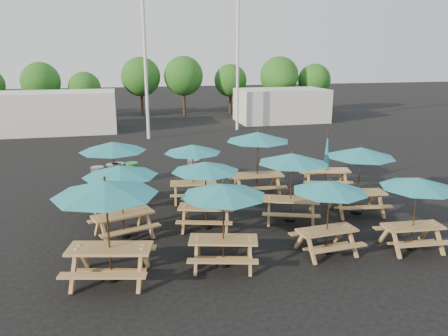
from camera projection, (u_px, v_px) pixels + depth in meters
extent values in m
plane|color=black|center=(234.00, 208.00, 15.63)|extent=(120.00, 120.00, 0.00)
cube|color=#B0804E|center=(110.00, 249.00, 10.49)|extent=(2.12, 1.22, 0.07)
cube|color=#B0804E|center=(102.00, 276.00, 9.86)|extent=(2.01, 0.73, 0.04)
cube|color=#B0804E|center=(118.00, 248.00, 11.28)|extent=(2.01, 0.73, 0.04)
cylinder|color=black|center=(112.00, 277.00, 10.68)|extent=(0.40, 0.40, 0.11)
cylinder|color=brown|center=(108.00, 231.00, 10.37)|extent=(0.05, 0.05, 2.55)
cone|color=teal|center=(105.00, 188.00, 10.10)|extent=(2.97, 2.97, 0.36)
cube|color=#B0804E|center=(123.00, 214.00, 12.98)|extent=(1.89, 1.22, 0.06)
cube|color=#B0804E|center=(131.00, 230.00, 12.52)|extent=(1.75, 0.80, 0.04)
cube|color=#B0804E|center=(116.00, 217.00, 13.58)|extent=(1.75, 0.80, 0.04)
cylinder|color=black|center=(124.00, 235.00, 13.15)|extent=(0.35, 0.35, 0.10)
cylinder|color=brown|center=(122.00, 202.00, 12.88)|extent=(0.04, 0.04, 2.26)
cone|color=teal|center=(120.00, 170.00, 12.64)|extent=(2.77, 2.77, 0.31)
cube|color=#B0804E|center=(115.00, 186.00, 15.58)|extent=(1.90, 0.76, 0.06)
cube|color=#B0804E|center=(116.00, 200.00, 15.01)|extent=(1.89, 0.29, 0.04)
cube|color=#B0804E|center=(116.00, 189.00, 16.30)|extent=(1.89, 0.29, 0.04)
cylinder|color=black|center=(117.00, 205.00, 15.76)|extent=(0.38, 0.38, 0.10)
cylinder|color=brown|center=(115.00, 174.00, 15.47)|extent=(0.05, 0.05, 2.41)
cone|color=teal|center=(113.00, 146.00, 15.21)|extent=(2.36, 2.36, 0.34)
cube|color=#B0804E|center=(223.00, 240.00, 11.23)|extent=(1.87, 1.12, 0.06)
cube|color=#B0804E|center=(223.00, 261.00, 10.68)|extent=(1.76, 0.69, 0.04)
cube|color=#B0804E|center=(224.00, 239.00, 11.93)|extent=(1.76, 0.69, 0.04)
cylinder|color=black|center=(223.00, 263.00, 11.40)|extent=(0.35, 0.35, 0.10)
cylinder|color=brown|center=(223.00, 225.00, 11.13)|extent=(0.04, 0.04, 2.24)
cone|color=teal|center=(223.00, 190.00, 10.89)|extent=(2.66, 2.66, 0.31)
cube|color=#B0804E|center=(206.00, 207.00, 13.67)|extent=(1.83, 1.13, 0.06)
cube|color=#B0804E|center=(204.00, 223.00, 13.14)|extent=(1.71, 0.72, 0.04)
cube|color=#B0804E|center=(208.00, 208.00, 14.35)|extent=(1.71, 0.72, 0.04)
cylinder|color=black|center=(206.00, 226.00, 13.84)|extent=(0.34, 0.34, 0.10)
cylinder|color=brown|center=(206.00, 195.00, 13.57)|extent=(0.04, 0.04, 2.19)
cone|color=teal|center=(205.00, 166.00, 13.34)|extent=(2.64, 2.64, 0.30)
cube|color=#B0804E|center=(193.00, 183.00, 16.22)|extent=(1.78, 0.91, 0.06)
cube|color=#B0804E|center=(194.00, 195.00, 15.69)|extent=(1.72, 0.48, 0.04)
cube|color=#B0804E|center=(193.00, 185.00, 16.89)|extent=(1.72, 0.48, 0.04)
cylinder|color=black|center=(194.00, 200.00, 16.39)|extent=(0.34, 0.34, 0.09)
cylinder|color=brown|center=(193.00, 173.00, 16.12)|extent=(0.04, 0.04, 2.18)
cone|color=teal|center=(193.00, 149.00, 15.89)|extent=(2.39, 2.39, 0.30)
cube|color=#B0804E|center=(327.00, 230.00, 11.96)|extent=(1.69, 0.77, 0.05)
cube|color=#B0804E|center=(338.00, 248.00, 11.48)|extent=(1.65, 0.36, 0.04)
cube|color=#B0804E|center=(315.00, 231.00, 12.58)|extent=(1.65, 0.36, 0.04)
cylinder|color=black|center=(326.00, 251.00, 12.12)|extent=(0.33, 0.33, 0.09)
cylinder|color=brown|center=(328.00, 217.00, 11.86)|extent=(0.04, 0.04, 2.09)
cone|color=teal|center=(330.00, 186.00, 11.64)|extent=(2.19, 2.19, 0.29)
cube|color=#B0804E|center=(291.00, 199.00, 14.26)|extent=(1.94, 1.28, 0.06)
cube|color=#B0804E|center=(291.00, 215.00, 13.69)|extent=(1.79, 0.85, 0.04)
cube|color=#B0804E|center=(290.00, 201.00, 14.97)|extent=(1.79, 0.85, 0.04)
cylinder|color=black|center=(290.00, 219.00, 14.43)|extent=(0.36, 0.36, 0.10)
cylinder|color=brown|center=(291.00, 187.00, 14.15)|extent=(0.04, 0.04, 2.31)
cone|color=teal|center=(292.00, 158.00, 13.90)|extent=(2.86, 2.86, 0.32)
cube|color=#B0804E|center=(257.00, 175.00, 16.90)|extent=(2.01, 0.89, 0.07)
cube|color=#B0804E|center=(262.00, 188.00, 16.29)|extent=(1.98, 0.40, 0.04)
cube|color=#B0804E|center=(253.00, 178.00, 17.67)|extent=(1.98, 0.40, 0.04)
cylinder|color=black|center=(257.00, 193.00, 17.09)|extent=(0.39, 0.39, 0.11)
cylinder|color=brown|center=(257.00, 164.00, 16.79)|extent=(0.05, 0.05, 2.51)
cone|color=teal|center=(258.00, 136.00, 16.51)|extent=(2.59, 2.59, 0.35)
cube|color=#B0804E|center=(413.00, 226.00, 12.21)|extent=(1.71, 0.78, 0.06)
cube|color=#B0804E|center=(425.00, 244.00, 11.70)|extent=(1.67, 0.37, 0.04)
cube|color=#B0804E|center=(400.00, 227.00, 12.86)|extent=(1.67, 0.37, 0.04)
cylinder|color=black|center=(411.00, 247.00, 12.37)|extent=(0.33, 0.33, 0.09)
cylinder|color=brown|center=(415.00, 214.00, 12.12)|extent=(0.04, 0.04, 2.12)
cone|color=teal|center=(418.00, 183.00, 11.89)|extent=(2.21, 2.21, 0.29)
cube|color=#B0804E|center=(358.00, 192.00, 14.93)|extent=(1.92, 0.95, 0.06)
cube|color=#B0804E|center=(365.00, 207.00, 14.36)|extent=(1.86, 0.49, 0.04)
cube|color=#B0804E|center=(350.00, 194.00, 15.65)|extent=(1.86, 0.49, 0.04)
cylinder|color=black|center=(356.00, 212.00, 15.11)|extent=(0.37, 0.37, 0.10)
cylinder|color=brown|center=(359.00, 181.00, 14.82)|extent=(0.05, 0.05, 2.35)
cone|color=teal|center=(361.00, 152.00, 14.57)|extent=(2.55, 2.55, 0.33)
cube|color=#B0804E|center=(326.00, 170.00, 17.67)|extent=(2.02, 1.19, 0.06)
cube|color=#B0804E|center=(329.00, 182.00, 17.08)|extent=(1.90, 0.73, 0.04)
cube|color=#B0804E|center=(322.00, 173.00, 18.42)|extent=(1.90, 0.73, 0.04)
cylinder|color=black|center=(325.00, 187.00, 17.86)|extent=(0.38, 0.38, 0.11)
cylinder|color=brown|center=(326.00, 160.00, 17.56)|extent=(0.05, 0.05, 2.42)
cone|color=teal|center=(327.00, 150.00, 17.46)|extent=(0.23, 0.23, 1.58)
cylinder|color=gray|center=(98.00, 177.00, 17.94)|extent=(0.54, 0.54, 0.87)
cylinder|color=gray|center=(113.00, 174.00, 18.39)|extent=(0.54, 0.54, 0.87)
cylinder|color=#17802D|center=(132.00, 173.00, 18.63)|extent=(0.54, 0.54, 0.87)
cylinder|color=gray|center=(119.00, 173.00, 18.54)|extent=(0.54, 0.54, 0.87)
cylinder|color=gray|center=(194.00, 169.00, 19.17)|extent=(0.54, 0.54, 0.87)
cylinder|color=silver|center=(144.00, 43.00, 26.80)|extent=(0.20, 0.20, 12.00)
cylinder|color=silver|center=(238.00, 44.00, 30.16)|extent=(0.20, 0.20, 12.00)
cube|color=silver|center=(57.00, 112.00, 30.36)|extent=(8.00, 4.00, 2.80)
cube|color=silver|center=(281.00, 105.00, 35.20)|extent=(7.00, 4.00, 2.60)
cylinder|color=#382314|center=(43.00, 108.00, 35.59)|extent=(0.24, 0.24, 2.14)
sphere|color=#1E5919|center=(41.00, 82.00, 35.06)|extent=(3.11, 3.11, 3.11)
cylinder|color=#382314|center=(86.00, 109.00, 36.17)|extent=(0.24, 0.24, 1.78)
sphere|color=#1E5919|center=(85.00, 88.00, 35.72)|extent=(2.59, 2.59, 2.59)
cylinder|color=#382314|center=(142.00, 103.00, 38.16)|extent=(0.24, 0.24, 2.31)
sphere|color=#1E5919|center=(141.00, 77.00, 37.58)|extent=(3.36, 3.36, 3.36)
cylinder|color=#382314|center=(184.00, 102.00, 38.56)|extent=(0.24, 0.24, 2.35)
sphere|color=#1E5919|center=(184.00, 76.00, 37.97)|extent=(3.41, 3.41, 3.41)
cylinder|color=#382314|center=(230.00, 102.00, 39.98)|extent=(0.24, 0.24, 2.02)
sphere|color=#1E5919|center=(230.00, 80.00, 39.47)|extent=(2.94, 2.94, 2.94)
cylinder|color=#382314|center=(278.00, 102.00, 39.18)|extent=(0.24, 0.24, 2.32)
sphere|color=#1E5919|center=(279.00, 76.00, 38.60)|extent=(3.38, 3.38, 3.38)
cylinder|color=#382314|center=(313.00, 102.00, 40.01)|extent=(0.24, 0.24, 2.03)
sphere|color=#1E5919|center=(314.00, 80.00, 39.51)|extent=(2.95, 2.95, 2.95)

